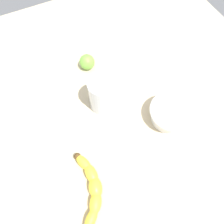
{
  "coord_description": "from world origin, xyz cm",
  "views": [
    {
      "loc": [
        -12.28,
        -26.12,
        62.78
      ],
      "look_at": [
        0.76,
        0.63,
        5.0
      ],
      "focal_mm": 34.94,
      "sensor_mm": 36.0,
      "label": 1
    }
  ],
  "objects_px": {
    "banana": "(91,188)",
    "ceramic_bowl": "(171,113)",
    "smoothie_glass": "(104,94)",
    "lime_fruit": "(87,62)"
  },
  "relations": [
    {
      "from": "ceramic_bowl",
      "to": "lime_fruit",
      "type": "height_order",
      "value": "ceramic_bowl"
    },
    {
      "from": "banana",
      "to": "ceramic_bowl",
      "type": "height_order",
      "value": "ceramic_bowl"
    },
    {
      "from": "lime_fruit",
      "to": "banana",
      "type": "bearing_deg",
      "value": -111.49
    },
    {
      "from": "banana",
      "to": "lime_fruit",
      "type": "relative_size",
      "value": 3.75
    },
    {
      "from": "ceramic_bowl",
      "to": "lime_fruit",
      "type": "relative_size",
      "value": 2.53
    },
    {
      "from": "smoothie_glass",
      "to": "lime_fruit",
      "type": "bearing_deg",
      "value": 86.67
    },
    {
      "from": "banana",
      "to": "ceramic_bowl",
      "type": "distance_m",
      "value": 0.31
    },
    {
      "from": "ceramic_bowl",
      "to": "lime_fruit",
      "type": "distance_m",
      "value": 0.32
    },
    {
      "from": "ceramic_bowl",
      "to": "smoothie_glass",
      "type": "bearing_deg",
      "value": 139.72
    },
    {
      "from": "smoothie_glass",
      "to": "ceramic_bowl",
      "type": "bearing_deg",
      "value": -40.28
    }
  ]
}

